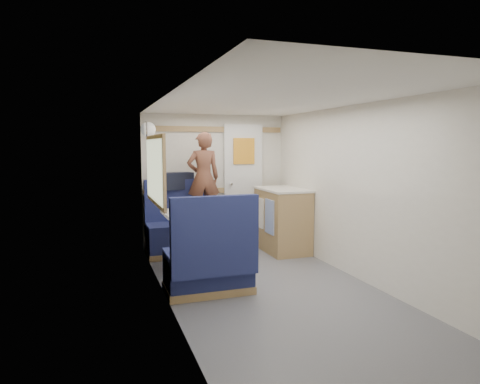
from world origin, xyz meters
name	(u,v)px	position (x,y,z in m)	size (l,w,h in m)	color
floor	(272,291)	(0.00, 0.00, 0.00)	(4.50, 4.50, 0.00)	#515156
ceiling	(274,100)	(0.00, 0.00, 2.00)	(4.50, 4.50, 0.00)	silver
wall_back	(215,181)	(0.00, 2.25, 1.00)	(2.20, 0.02, 2.00)	silver
wall_left	(167,202)	(-1.10, 0.00, 1.00)	(0.02, 4.50, 2.00)	silver
wall_right	(363,194)	(1.10, 0.00, 1.00)	(0.02, 4.50, 2.00)	silver
oak_trim_low	(215,190)	(0.00, 2.23, 0.85)	(2.15, 0.02, 0.08)	olive
oak_trim_high	(215,129)	(0.00, 2.23, 1.78)	(2.15, 0.02, 0.08)	olive
side_window	(154,170)	(-1.08, 1.00, 1.25)	(0.04, 1.30, 0.72)	#A2AA90
rear_door	(243,182)	(0.45, 2.22, 0.97)	(0.62, 0.12, 1.86)	white
dinette_table	(191,225)	(-0.65, 1.00, 0.57)	(0.62, 0.92, 0.72)	white
bench_far	(178,233)	(-0.65, 1.86, 0.30)	(0.90, 0.59, 1.05)	#161948
bench_near	(210,265)	(-0.65, 0.14, 0.30)	(0.90, 0.59, 1.05)	#161948
ledge	(174,191)	(-0.65, 2.12, 0.88)	(0.90, 0.14, 0.04)	olive
dome_light	(148,130)	(-1.04, 1.85, 1.75)	(0.20, 0.20, 0.20)	white
galley_counter	(282,219)	(0.82, 1.55, 0.47)	(0.57, 0.92, 0.92)	olive
person	(203,177)	(-0.29, 1.81, 1.09)	(0.46, 0.30, 1.27)	brown
duffel_bag	(175,181)	(-0.65, 2.12, 1.02)	(0.51, 0.24, 0.24)	black
tray	(203,216)	(-0.58, 0.66, 0.73)	(0.27, 0.36, 0.02)	white
orange_fruit	(202,210)	(-0.54, 0.86, 0.77)	(0.07, 0.07, 0.07)	#D46509
cheese_block	(210,213)	(-0.50, 0.68, 0.76)	(0.10, 0.06, 0.04)	#EBE087
wine_glass	(196,205)	(-0.63, 0.81, 0.84)	(0.08, 0.08, 0.17)	white
tumbler_left	(181,214)	(-0.85, 0.63, 0.78)	(0.07, 0.07, 0.11)	silver
tumbler_mid	(176,205)	(-0.78, 1.31, 0.78)	(0.08, 0.08, 0.12)	white
beer_glass	(205,206)	(-0.43, 1.19, 0.77)	(0.07, 0.07, 0.11)	brown
pepper_grinder	(195,208)	(-0.59, 1.06, 0.76)	(0.03, 0.03, 0.09)	black
salt_grinder	(184,210)	(-0.74, 0.95, 0.76)	(0.03, 0.03, 0.09)	white
bread_loaf	(200,206)	(-0.47, 1.25, 0.77)	(0.12, 0.22, 0.09)	brown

